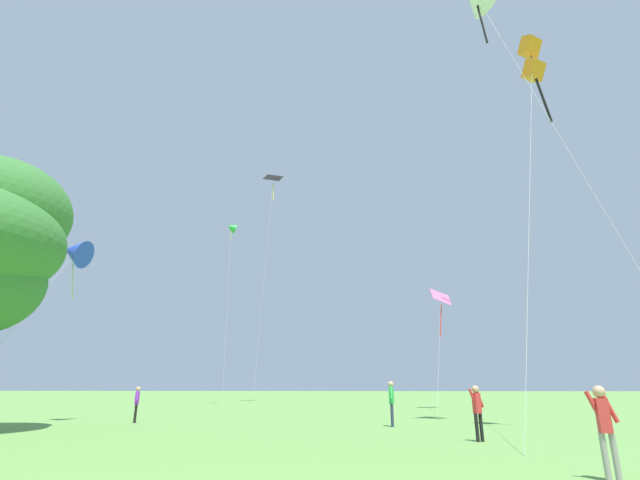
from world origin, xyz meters
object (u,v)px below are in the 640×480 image
Objects in this scene: person_in_red_shirt at (604,423)px; person_with_spool at (391,399)px; kite_pink_low at (441,305)px; kite_green_small at (231,228)px; person_foreground_watcher at (137,401)px; kite_orange_box at (532,61)px; person_near_tree at (477,407)px; kite_blue_delta at (75,252)px; kite_black_large at (273,186)px.

person_in_red_shirt is 0.88× the size of person_with_spool.
kite_green_small is at bearing 161.33° from kite_pink_low.
kite_orange_box is at bearing -11.92° from person_foreground_watcher.
person_with_spool is 5.62m from person_near_tree.
kite_pink_low is 0.55× the size of kite_green_small.
kite_blue_delta is 24.03m from kite_green_small.
kite_green_small reaches higher than person_near_tree.
kite_orange_box is 1.86× the size of kite_blue_delta.
kite_black_large is at bearing 89.79° from person_foreground_watcher.
kite_blue_delta is 4.95× the size of person_with_spool.
person_in_red_shirt is (17.10, -33.73, -15.85)m from kite_green_small.
person_near_tree is at bearing -24.78° from person_foreground_watcher.
person_foreground_watcher is at bearing -90.21° from kite_black_large.
kite_green_small is 11.31× the size of person_foreground_watcher.
kite_orange_box is at bearing -50.98° from kite_green_small.
person_near_tree is at bearing -149.76° from kite_orange_box.
kite_orange_box is at bearing -8.15° from kite_blue_delta.
kite_orange_box is 20.38m from kite_pink_low.
person_with_spool is at bearing 113.46° from person_near_tree.
person_near_tree is (2.24, -5.15, -0.11)m from person_with_spool.
kite_pink_low is at bearing 73.16° from person_with_spool.
person_in_red_shirt is at bearing -40.20° from person_foreground_watcher.
kite_black_large is 16.66× the size of person_near_tree.
kite_pink_low is 5.47× the size of person_with_spool.
kite_orange_box reaches higher than kite_blue_delta.
kite_blue_delta reaches higher than person_near_tree.
person_with_spool is (-6.51, 2.66, -13.85)m from kite_orange_box.
kite_black_large is (3.81, 28.39, 16.24)m from kite_blue_delta.
kite_blue_delta is 16.48m from person_with_spool.
person_foreground_watcher is at bearing 139.80° from person_in_red_shirt.
person_in_red_shirt is (-1.86, -27.33, -6.63)m from kite_pink_low.
person_foreground_watcher reaches higher than person_in_red_shirt.
person_with_spool is at bearing -106.84° from kite_pink_low.
person_foreground_watcher is at bearing 10.35° from kite_blue_delta.
kite_blue_delta reaches higher than person_in_red_shirt.
kite_black_large is at bearing 65.24° from kite_green_small.
person_foreground_watcher is (3.71, 0.68, -6.89)m from kite_blue_delta.
kite_blue_delta is (-19.95, -15.86, 0.25)m from kite_pink_low.
person_foreground_watcher is at bearing 155.22° from person_near_tree.
person_in_red_shirt is (-3.45, -8.38, -13.98)m from kite_orange_box.
person_foreground_watcher is 0.99× the size of person_near_tree.
person_with_spool is at bearing -1.61° from kite_blue_delta.
kite_black_large reaches higher than kite_orange_box.
person_with_spool is at bearing -68.74° from kite_black_large.
kite_green_small is 35.93m from person_near_tree.
person_near_tree is (17.26, -5.58, -6.87)m from kite_blue_delta.
person_near_tree is (-0.83, 5.89, 0.01)m from person_in_red_shirt.
kite_pink_low is at bearing -18.67° from kite_green_small.
kite_green_small is (0.99, 22.27, 8.97)m from kite_blue_delta.
person_near_tree is at bearing -17.90° from kite_blue_delta.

